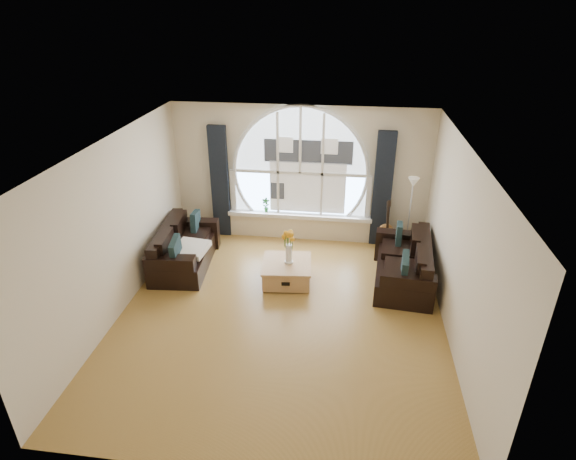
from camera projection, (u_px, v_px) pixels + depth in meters
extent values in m
cube|color=brown|center=(281.00, 315.00, 7.28)|extent=(5.00, 5.50, 0.01)
cube|color=silver|center=(279.00, 148.00, 6.07)|extent=(5.00, 5.50, 0.01)
cube|color=beige|center=(300.00, 174.00, 9.11)|extent=(5.00, 0.01, 2.70)
cube|color=beige|center=(236.00, 378.00, 4.24)|extent=(5.00, 0.01, 2.70)
cube|color=beige|center=(115.00, 229.00, 6.97)|extent=(0.01, 5.50, 2.70)
cube|color=beige|center=(460.00, 250.00, 6.39)|extent=(0.01, 5.50, 2.70)
cube|color=silver|center=(448.00, 181.00, 5.97)|extent=(0.92, 5.50, 0.72)
cube|color=silver|center=(300.00, 161.00, 8.96)|extent=(2.60, 0.06, 2.15)
cube|color=white|center=(299.00, 215.00, 9.40)|extent=(2.90, 0.22, 0.08)
cube|color=white|center=(300.00, 162.00, 8.94)|extent=(2.76, 0.08, 2.15)
cube|color=silver|center=(308.00, 168.00, 8.99)|extent=(1.70, 0.02, 1.50)
cube|color=black|center=(220.00, 182.00, 9.28)|extent=(0.35, 0.12, 2.30)
cube|color=black|center=(382.00, 190.00, 8.91)|extent=(0.35, 0.12, 2.30)
cube|color=black|center=(185.00, 246.00, 8.48)|extent=(0.98, 1.76, 0.76)
cube|color=black|center=(403.00, 262.00, 7.97)|extent=(1.03, 1.81, 0.77)
cube|color=#B17F4C|center=(287.00, 271.00, 8.08)|extent=(0.91, 0.91, 0.41)
cube|color=silver|center=(191.00, 249.00, 8.18)|extent=(0.62, 0.62, 0.10)
cube|color=white|center=(289.00, 243.00, 7.84)|extent=(0.24, 0.24, 0.70)
cube|color=#B2B2B2|center=(409.00, 219.00, 8.59)|extent=(0.24, 0.24, 1.60)
cube|color=brown|center=(387.00, 223.00, 9.02)|extent=(0.41, 0.33, 1.06)
imported|color=#1E6023|center=(266.00, 205.00, 9.40)|extent=(0.16, 0.11, 0.30)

